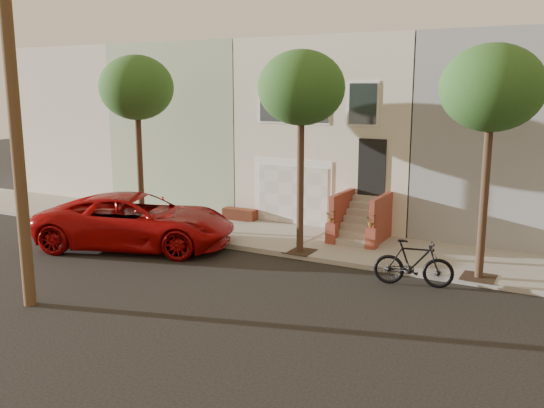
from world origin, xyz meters
The scene contains 9 objects.
ground centered at (0.00, 0.00, 0.00)m, with size 90.00×90.00×0.00m, color black.
sidewalk centered at (0.00, 5.35, 0.07)m, with size 40.00×3.70×0.15m, color gray.
house_row centered at (0.00, 11.19, 3.64)m, with size 33.10×11.70×7.00m.
tree_left centered at (-5.50, 3.90, 5.26)m, with size 2.70×2.57×6.30m.
tree_mid centered at (1.00, 3.90, 5.26)m, with size 2.70×2.57×6.30m.
tree_right centered at (6.50, 3.90, 5.26)m, with size 2.70×2.57×6.30m.
utility_pole centered at (8.00, -3.20, 5.19)m, with size 23.60×1.22×10.00m.
pickup_truck centered at (-4.27, 2.23, 0.91)m, with size 3.01×6.52×1.81m, color #A1080A.
motorcycle centered at (4.98, 2.75, 0.64)m, with size 0.60×2.13×1.28m, color black.
Camera 1 is at (8.93, -12.51, 5.32)m, focal length 38.91 mm.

